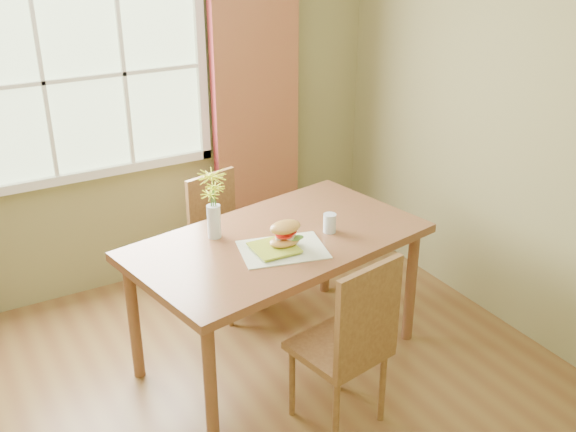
% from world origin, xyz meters
% --- Properties ---
extents(room, '(4.24, 3.84, 2.74)m').
position_xyz_m(room, '(0.00, 0.00, 1.35)').
color(room, brown).
rests_on(room, ground).
extents(window, '(1.62, 0.06, 1.32)m').
position_xyz_m(window, '(0.00, 1.87, 1.50)').
color(window, beige).
rests_on(window, room).
extents(curtain_right, '(0.65, 0.08, 2.20)m').
position_xyz_m(curtain_right, '(1.15, 1.78, 1.10)').
color(curtain_right, maroon).
rests_on(curtain_right, room).
extents(dining_table, '(1.76, 1.19, 0.79)m').
position_xyz_m(dining_table, '(0.64, 0.56, 0.71)').
color(dining_table, brown).
rests_on(dining_table, room).
extents(chair_near, '(0.48, 0.48, 0.98)m').
position_xyz_m(chair_near, '(0.66, -0.14, 0.54)').
color(chair_near, brown).
rests_on(chair_near, room).
extents(chair_far, '(0.46, 0.46, 0.91)m').
position_xyz_m(chair_far, '(0.62, 1.26, 0.50)').
color(chair_far, brown).
rests_on(chair_far, room).
extents(placemat, '(0.52, 0.43, 0.01)m').
position_xyz_m(placemat, '(0.59, 0.42, 0.80)').
color(placemat, silver).
rests_on(placemat, dining_table).
extents(plate, '(0.24, 0.24, 0.01)m').
position_xyz_m(plate, '(0.55, 0.43, 0.80)').
color(plate, '#A1BB2E').
rests_on(plate, placemat).
extents(croissant_sandwich, '(0.20, 0.14, 0.14)m').
position_xyz_m(croissant_sandwich, '(0.62, 0.44, 0.88)').
color(croissant_sandwich, '#DA944A').
rests_on(croissant_sandwich, plate).
extents(water_glass, '(0.07, 0.07, 0.11)m').
position_xyz_m(water_glass, '(0.93, 0.48, 0.84)').
color(water_glass, silver).
rests_on(water_glass, dining_table).
extents(flower_vase, '(0.16, 0.16, 0.39)m').
position_xyz_m(flower_vase, '(0.35, 0.75, 1.03)').
color(flower_vase, silver).
rests_on(flower_vase, dining_table).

